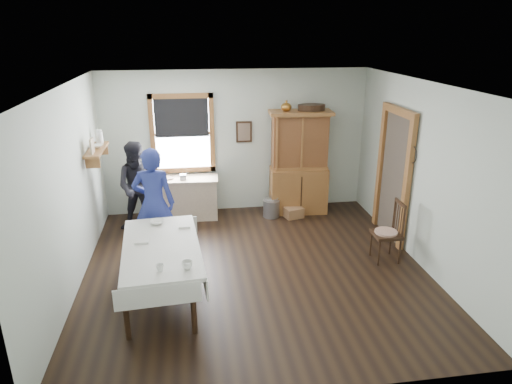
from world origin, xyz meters
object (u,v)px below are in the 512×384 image
wicker_basket (294,213)px  spindle_chair (387,231)px  dining_table (163,272)px  woman_blue (154,207)px  figure_dark (139,190)px  china_hutch (299,163)px  work_counter (182,198)px  pail (271,208)px

wicker_basket → spindle_chair: bearing=-61.1°
dining_table → woman_blue: 1.32m
wicker_basket → figure_dark: figure_dark is taller
wicker_basket → woman_blue: (-2.48, -1.16, 0.71)m
spindle_chair → wicker_basket: size_ratio=2.88×
china_hutch → figure_dark: china_hutch is taller
work_counter → dining_table: 2.72m
work_counter → figure_dark: 0.90m
spindle_chair → wicker_basket: (-1.02, 1.84, -0.38)m
spindle_chair → woman_blue: woman_blue is taller
work_counter → spindle_chair: 3.78m
work_counter → china_hutch: (2.24, -0.01, 0.59)m
woman_blue → figure_dark: woman_blue is taller
work_counter → pail: work_counter is taller
woman_blue → figure_dark: (-0.32, 1.06, -0.07)m
spindle_chair → work_counter: bearing=146.4°
pail → woman_blue: woman_blue is taller
figure_dark → woman_blue: bearing=-68.8°
dining_table → pail: 3.16m
china_hutch → figure_dark: bearing=-168.6°
dining_table → woman_blue: bearing=97.1°
work_counter → pail: 1.70m
china_hutch → pail: bearing=-157.4°
spindle_chair → pail: (-1.43, 1.95, -0.31)m
dining_table → woman_blue: size_ratio=1.17×
work_counter → china_hutch: bearing=3.1°
work_counter → dining_table: (-0.24, -2.71, -0.01)m
figure_dark → spindle_chair: bearing=-20.2°
work_counter → pail: (1.67, -0.20, -0.23)m
pail → woman_blue: (-2.06, -1.27, 0.65)m
dining_table → work_counter: bearing=85.0°
work_counter → spindle_chair: (3.10, -2.16, 0.09)m
china_hutch → woman_blue: (-2.63, -1.47, -0.17)m
work_counter → woman_blue: woman_blue is taller
woman_blue → work_counter: bearing=-97.9°
pail → china_hutch: bearing=18.9°
china_hutch → spindle_chair: size_ratio=2.05×
spindle_chair → pail: bearing=127.5°
dining_table → china_hutch: bearing=47.5°
pail → spindle_chair: bearing=-53.8°
china_hutch → woman_blue: bearing=-147.2°
dining_table → spindle_chair: 3.39m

